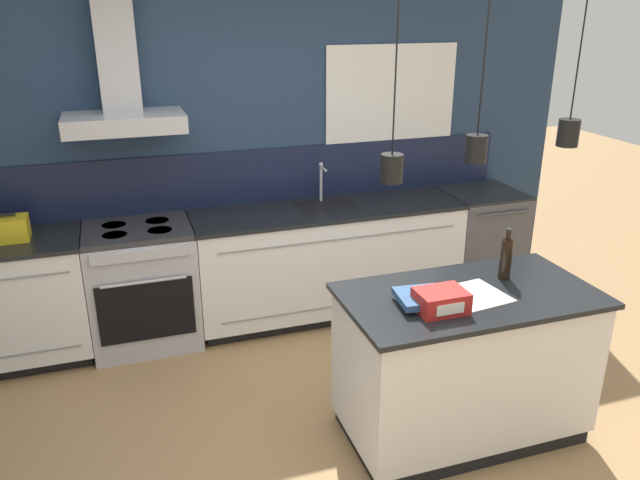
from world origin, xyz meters
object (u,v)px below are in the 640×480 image
object	(u,v)px
book_stack	(422,299)
yellow_toolbox	(1,230)
oven_range	(143,286)
red_supply_box	(441,301)
dishwasher	(478,242)
bottle_on_island	(506,258)

from	to	relation	value
book_stack	yellow_toolbox	xyz separation A→B (m)	(-2.22, 1.73, 0.05)
oven_range	red_supply_box	bearing A→B (deg)	-51.99
oven_range	red_supply_box	size ratio (longest dim) A/B	3.55
oven_range	dishwasher	bearing A→B (deg)	0.09
book_stack	red_supply_box	bearing A→B (deg)	-57.01
bottle_on_island	yellow_toolbox	xyz separation A→B (m)	(-2.83, 1.58, -0.05)
oven_range	yellow_toolbox	size ratio (longest dim) A/B	2.68
oven_range	red_supply_box	distance (m)	2.37
yellow_toolbox	book_stack	bearing A→B (deg)	-37.90
oven_range	bottle_on_island	size ratio (longest dim) A/B	2.98
dishwasher	yellow_toolbox	bearing A→B (deg)	180.00
book_stack	dishwasher	bearing A→B (deg)	49.86
yellow_toolbox	bottle_on_island	bearing A→B (deg)	-29.10
oven_range	book_stack	bearing A→B (deg)	-51.74
bottle_on_island	red_supply_box	world-z (taller)	bottle_on_island
red_supply_box	yellow_toolbox	world-z (taller)	yellow_toolbox
oven_range	bottle_on_island	xyz separation A→B (m)	(1.97, -1.57, 0.58)
dishwasher	red_supply_box	distance (m)	2.36
dishwasher	red_supply_box	size ratio (longest dim) A/B	3.55
book_stack	red_supply_box	size ratio (longest dim) A/B	1.29
book_stack	red_supply_box	world-z (taller)	red_supply_box
dishwasher	bottle_on_island	world-z (taller)	bottle_on_island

